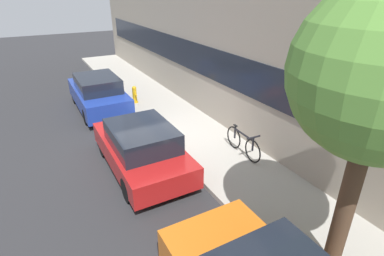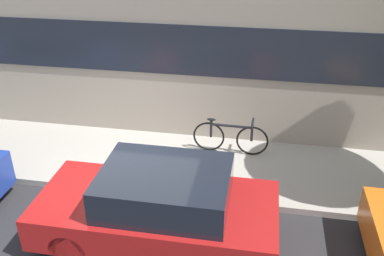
{
  "view_description": "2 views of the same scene",
  "coord_description": "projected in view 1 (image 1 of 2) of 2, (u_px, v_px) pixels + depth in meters",
  "views": [
    {
      "loc": [
        7.86,
        -3.26,
        4.66
      ],
      "look_at": [
        1.58,
        0.18,
        1.24
      ],
      "focal_mm": 28.0,
      "sensor_mm": 36.0,
      "label": 1
    },
    {
      "loc": [
        2.41,
        -6.32,
        4.95
      ],
      "look_at": [
        1.28,
        0.05,
        1.56
      ],
      "focal_mm": 40.0,
      "sensor_mm": 36.0,
      "label": 2
    }
  ],
  "objects": [
    {
      "name": "fire_hydrant",
      "position": [
        135.0,
        94.0,
        12.68
      ],
      "size": [
        0.46,
        0.25,
        0.72
      ],
      "color": "gold",
      "rests_on": "sidewalk_strip"
    },
    {
      "name": "ground_plane",
      "position": [
        164.0,
        145.0,
        9.65
      ],
      "size": [
        56.0,
        56.0,
        0.0
      ],
      "primitive_type": "plane",
      "color": "#2B2B2D"
    },
    {
      "name": "parked_car_red",
      "position": [
        141.0,
        148.0,
        8.16
      ],
      "size": [
        3.83,
        1.74,
        1.35
      ],
      "rotation": [
        0.0,
        0.0,
        3.14
      ],
      "color": "#AD1919",
      "rests_on": "ground_plane"
    },
    {
      "name": "street_tree",
      "position": [
        383.0,
        75.0,
        3.82
      ],
      "size": [
        2.43,
        2.43,
        4.75
      ],
      "color": "#473323",
      "rests_on": "sidewalk_strip"
    },
    {
      "name": "sidewalk_strip",
      "position": [
        196.0,
        136.0,
        10.14
      ],
      "size": [
        28.0,
        2.37,
        0.13
      ],
      "color": "#A8A399",
      "rests_on": "ground_plane"
    },
    {
      "name": "bicycle",
      "position": [
        243.0,
        142.0,
        8.73
      ],
      "size": [
        1.63,
        0.44,
        0.79
      ],
      "rotation": [
        0.0,
        0.0,
        -0.03
      ],
      "color": "black",
      "rests_on": "sidewalk_strip"
    },
    {
      "name": "parked_car_blue",
      "position": [
        98.0,
        93.0,
        12.16
      ],
      "size": [
        4.11,
        1.71,
        1.43
      ],
      "rotation": [
        0.0,
        0.0,
        3.14
      ],
      "color": "#1E3899",
      "rests_on": "ground_plane"
    }
  ]
}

